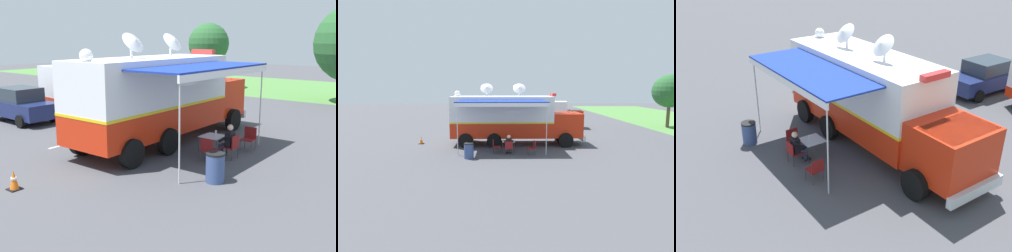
{
  "view_description": "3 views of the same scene",
  "coord_description": "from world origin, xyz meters",
  "views": [
    {
      "loc": [
        10.0,
        -11.52,
        4.23
      ],
      "look_at": [
        1.09,
        -0.31,
        1.02
      ],
      "focal_mm": 42.12,
      "sensor_mm": 36.0,
      "label": 1
    },
    {
      "loc": [
        19.9,
        0.26,
        4.18
      ],
      "look_at": [
        1.49,
        0.3,
        1.54
      ],
      "focal_mm": 29.33,
      "sensor_mm": 36.0,
      "label": 2
    },
    {
      "loc": [
        8.56,
        11.64,
        7.43
      ],
      "look_at": [
        1.52,
        0.99,
        1.22
      ],
      "focal_mm": 41.34,
      "sensor_mm": 36.0,
      "label": 3
    }
  ],
  "objects": [
    {
      "name": "seated_responder",
      "position": [
        3.2,
        0.46,
        0.65
      ],
      "size": [
        0.67,
        0.56,
        1.25
      ],
      "color": "black",
      "rests_on": "ground"
    },
    {
      "name": "folding_chair_spare_by_truck",
      "position": [
        3.29,
        1.95,
        0.51
      ],
      "size": [
        0.52,
        0.52,
        0.87
      ],
      "color": "maroon",
      "rests_on": "ground"
    },
    {
      "name": "folding_table",
      "position": [
        2.59,
        0.45,
        0.67
      ],
      "size": [
        0.81,
        0.81,
        0.73
      ],
      "color": "silver",
      "rests_on": "ground"
    },
    {
      "name": "folding_chair_at_table",
      "position": [
        3.39,
        0.47,
        0.51
      ],
      "size": [
        0.49,
        0.49,
        0.87
      ],
      "color": "maroon",
      "rests_on": "ground"
    },
    {
      "name": "trash_bin",
      "position": [
        4.15,
        -1.9,
        0.46
      ],
      "size": [
        0.57,
        0.57,
        0.91
      ],
      "color": "#384C7F",
      "rests_on": "ground"
    },
    {
      "name": "folding_chair_beside_table",
      "position": [
        2.94,
        -0.4,
        0.51
      ],
      "size": [
        0.49,
        0.49,
        0.87
      ],
      "color": "maroon",
      "rests_on": "ground"
    },
    {
      "name": "traffic_cone",
      "position": [
        -0.02,
        -5.97,
        0.28
      ],
      "size": [
        0.36,
        0.36,
        0.58
      ],
      "color": "black",
      "rests_on": "ground"
    },
    {
      "name": "command_truck",
      "position": [
        0.02,
        0.75,
        1.95
      ],
      "size": [
        4.97,
        9.53,
        4.53
      ],
      "color": "red",
      "rests_on": "ground"
    },
    {
      "name": "lot_stripe",
      "position": [
        -2.91,
        -0.44,
        0.0
      ],
      "size": [
        0.2,
        4.8,
        0.01
      ],
      "primitive_type": "cube",
      "rotation": [
        0.0,
        0.0,
        0.02
      ],
      "color": "silver",
      "rests_on": "ground"
    },
    {
      "name": "car_behind_truck",
      "position": [
        -8.36,
        -0.56,
        0.88
      ],
      "size": [
        4.22,
        2.06,
        1.76
      ],
      "color": "navy",
      "rests_on": "ground"
    },
    {
      "name": "ground_plane",
      "position": [
        0.0,
        0.0,
        0.0
      ],
      "size": [
        100.0,
        100.0,
        0.0
      ],
      "primitive_type": "plane",
      "color": "#47474C"
    },
    {
      "name": "water_bottle",
      "position": [
        2.7,
        0.46,
        0.83
      ],
      "size": [
        0.07,
        0.07,
        0.22
      ],
      "color": "silver",
      "rests_on": "folding_table"
    }
  ]
}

